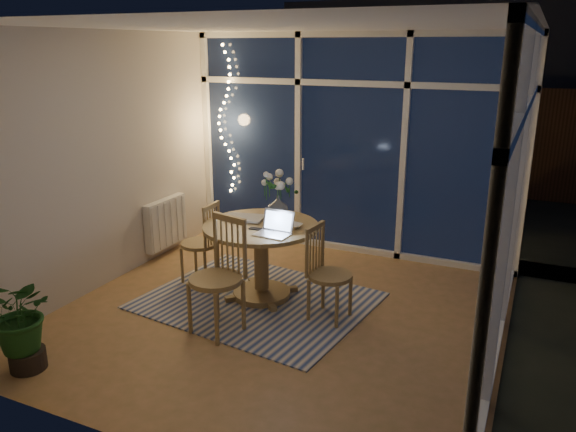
# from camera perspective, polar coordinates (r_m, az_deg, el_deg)

# --- Properties ---
(floor) EXTENTS (4.00, 4.00, 0.00)m
(floor) POSITION_cam_1_polar(r_m,az_deg,el_deg) (5.39, -0.91, -10.02)
(floor) COLOR olive
(floor) RESTS_ON ground
(ceiling) EXTENTS (4.00, 4.00, 0.00)m
(ceiling) POSITION_cam_1_polar(r_m,az_deg,el_deg) (4.81, -1.06, 18.78)
(ceiling) COLOR white
(ceiling) RESTS_ON wall_back
(wall_back) EXTENTS (4.00, 0.04, 2.60)m
(wall_back) POSITION_cam_1_polar(r_m,az_deg,el_deg) (6.76, 6.40, 7.11)
(wall_back) COLOR beige
(wall_back) RESTS_ON floor
(wall_front) EXTENTS (4.00, 0.04, 2.60)m
(wall_front) POSITION_cam_1_polar(r_m,az_deg,el_deg) (3.33, -16.03, -3.94)
(wall_front) COLOR beige
(wall_front) RESTS_ON floor
(wall_left) EXTENTS (0.04, 4.00, 2.60)m
(wall_left) POSITION_cam_1_polar(r_m,az_deg,el_deg) (6.06, -18.38, 5.19)
(wall_left) COLOR beige
(wall_left) RESTS_ON floor
(wall_right) EXTENTS (0.04, 4.00, 2.60)m
(wall_right) POSITION_cam_1_polar(r_m,az_deg,el_deg) (4.48, 22.75, 0.77)
(wall_right) COLOR beige
(wall_right) RESTS_ON floor
(window_wall_back) EXTENTS (4.00, 0.10, 2.60)m
(window_wall_back) POSITION_cam_1_polar(r_m,az_deg,el_deg) (6.73, 6.29, 7.06)
(window_wall_back) COLOR white
(window_wall_back) RESTS_ON floor
(window_wall_right) EXTENTS (0.10, 4.00, 2.60)m
(window_wall_right) POSITION_cam_1_polar(r_m,az_deg,el_deg) (4.48, 22.24, 0.83)
(window_wall_right) COLOR white
(window_wall_right) RESTS_ON floor
(radiator) EXTENTS (0.10, 0.70, 0.58)m
(radiator) POSITION_cam_1_polar(r_m,az_deg,el_deg) (6.91, -12.32, -0.66)
(radiator) COLOR silver
(radiator) RESTS_ON wall_left
(fairy_lights) EXTENTS (0.24, 0.10, 1.85)m
(fairy_lights) POSITION_cam_1_polar(r_m,az_deg,el_deg) (7.30, -6.39, 9.63)
(fairy_lights) COLOR #F8BD63
(fairy_lights) RESTS_ON window_wall_back
(garden_patio) EXTENTS (12.00, 6.00, 0.10)m
(garden_patio) POSITION_cam_1_polar(r_m,az_deg,el_deg) (9.79, 14.51, 1.61)
(garden_patio) COLOR black
(garden_patio) RESTS_ON ground
(garden_fence) EXTENTS (11.00, 0.08, 1.80)m
(garden_fence) POSITION_cam_1_polar(r_m,az_deg,el_deg) (10.17, 12.65, 7.84)
(garden_fence) COLOR #322112
(garden_fence) RESTS_ON ground
(neighbour_roof) EXTENTS (7.00, 3.00, 2.20)m
(neighbour_roof) POSITION_cam_1_polar(r_m,az_deg,el_deg) (12.96, 17.34, 15.18)
(neighbour_roof) COLOR #32363C
(neighbour_roof) RESTS_ON ground
(garden_shrubs) EXTENTS (0.90, 0.90, 0.90)m
(garden_shrubs) POSITION_cam_1_polar(r_m,az_deg,el_deg) (8.49, 4.09, 3.34)
(garden_shrubs) COLOR black
(garden_shrubs) RESTS_ON ground
(rug) EXTENTS (2.32, 1.96, 0.01)m
(rug) POSITION_cam_1_polar(r_m,az_deg,el_deg) (5.67, -3.14, -8.56)
(rug) COLOR beige
(rug) RESTS_ON floor
(dining_table) EXTENTS (1.27, 1.27, 0.77)m
(dining_table) POSITION_cam_1_polar(r_m,az_deg,el_deg) (5.60, -2.72, -4.65)
(dining_table) COLOR olive
(dining_table) RESTS_ON floor
(chair_left) EXTENTS (0.44, 0.44, 0.89)m
(chair_left) POSITION_cam_1_polar(r_m,az_deg,el_deg) (6.04, -9.00, -2.60)
(chair_left) COLOR olive
(chair_left) RESTS_ON floor
(chair_right) EXTENTS (0.46, 0.46, 0.91)m
(chair_right) POSITION_cam_1_polar(r_m,az_deg,el_deg) (5.15, 4.31, -5.84)
(chair_right) COLOR olive
(chair_right) RESTS_ON floor
(chair_front) EXTENTS (0.59, 0.59, 1.06)m
(chair_front) POSITION_cam_1_polar(r_m,az_deg,el_deg) (4.92, -7.38, -6.15)
(chair_front) COLOR olive
(chair_front) RESTS_ON floor
(laptop) EXTENTS (0.33, 0.29, 0.23)m
(laptop) POSITION_cam_1_polar(r_m,az_deg,el_deg) (5.13, -1.59, -0.74)
(laptop) COLOR silver
(laptop) RESTS_ON dining_table
(flower_vase) EXTENTS (0.23, 0.23, 0.21)m
(flower_vase) POSITION_cam_1_polar(r_m,az_deg,el_deg) (5.69, -1.03, 0.95)
(flower_vase) COLOR white
(flower_vase) RESTS_ON dining_table
(bowl) EXTENTS (0.17, 0.17, 0.04)m
(bowl) POSITION_cam_1_polar(r_m,az_deg,el_deg) (5.36, 0.59, -1.01)
(bowl) COLOR silver
(bowl) RESTS_ON dining_table
(newspapers) EXTENTS (0.41, 0.35, 0.02)m
(newspapers) POSITION_cam_1_polar(r_m,az_deg,el_deg) (5.64, -4.69, -0.22)
(newspapers) COLOR beige
(newspapers) RESTS_ON dining_table
(phone) EXTENTS (0.12, 0.06, 0.01)m
(phone) POSITION_cam_1_polar(r_m,az_deg,el_deg) (5.33, -3.30, -1.31)
(phone) COLOR black
(phone) RESTS_ON dining_table
(potted_plant) EXTENTS (0.60, 0.54, 0.76)m
(potted_plant) POSITION_cam_1_polar(r_m,az_deg,el_deg) (4.86, -25.35, -9.99)
(potted_plant) COLOR #1B4C1B
(potted_plant) RESTS_ON floor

